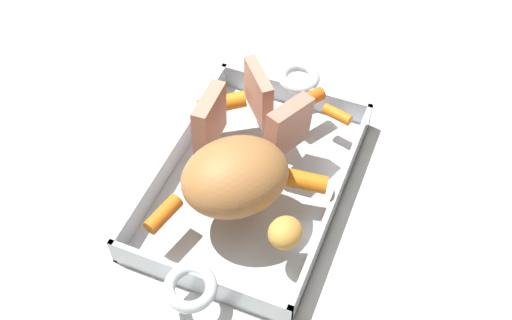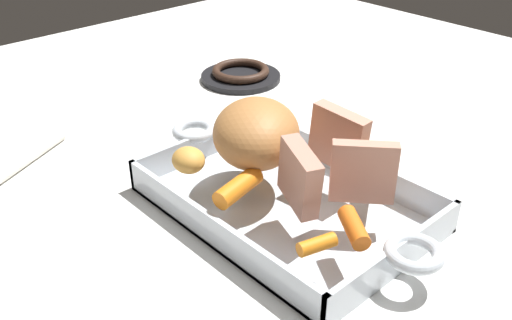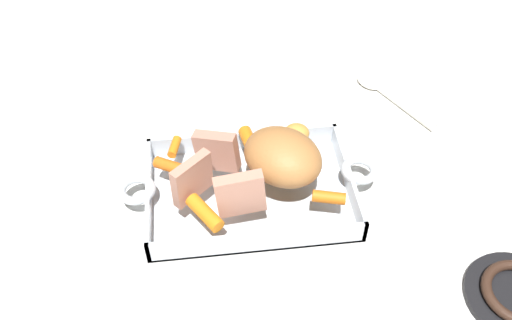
{
  "view_description": "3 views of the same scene",
  "coord_description": "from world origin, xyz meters",
  "px_view_note": "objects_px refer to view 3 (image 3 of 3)",
  "views": [
    {
      "loc": [
        -0.47,
        -0.2,
        0.69
      ],
      "look_at": [
        -0.01,
        -0.01,
        0.08
      ],
      "focal_mm": 43.52,
      "sensor_mm": 36.0,
      "label": 1
    },
    {
      "loc": [
        0.42,
        -0.44,
        0.42
      ],
      "look_at": [
        -0.03,
        -0.03,
        0.07
      ],
      "focal_mm": 40.29,
      "sensor_mm": 36.0,
      "label": 2
    },
    {
      "loc": [
        0.07,
        0.63,
        0.73
      ],
      "look_at": [
        -0.01,
        -0.03,
        0.06
      ],
      "focal_mm": 39.29,
      "sensor_mm": 36.0,
      "label": 3
    }
  ],
  "objects_px": {
    "baby_carrot_northeast": "(174,147)",
    "serving_spoon": "(387,93)",
    "pork_roast": "(283,158)",
    "potato_whole": "(297,133)",
    "roasting_dish": "(250,191)",
    "baby_carrot_southwest": "(250,142)",
    "roast_slice_outer": "(240,194)",
    "baby_carrot_northwest": "(205,213)",
    "baby_carrot_southeast": "(170,166)",
    "roast_slice_thin": "(192,179)",
    "baby_carrot_long": "(329,197)",
    "roast_slice_thick": "(217,151)"
  },
  "relations": [
    {
      "from": "baby_carrot_southwest",
      "to": "roast_slice_thin",
      "type": "bearing_deg",
      "value": 44.39
    },
    {
      "from": "roast_slice_thick",
      "to": "baby_carrot_southeast",
      "type": "relative_size",
      "value": 1.34
    },
    {
      "from": "baby_carrot_northeast",
      "to": "potato_whole",
      "type": "height_order",
      "value": "potato_whole"
    },
    {
      "from": "roasting_dish",
      "to": "baby_carrot_northwest",
      "type": "height_order",
      "value": "baby_carrot_northwest"
    },
    {
      "from": "roast_slice_thin",
      "to": "baby_carrot_long",
      "type": "distance_m",
      "value": 0.22
    },
    {
      "from": "roast_slice_outer",
      "to": "roasting_dish",
      "type": "bearing_deg",
      "value": -107.88
    },
    {
      "from": "roasting_dish",
      "to": "baby_carrot_northwest",
      "type": "bearing_deg",
      "value": 44.96
    },
    {
      "from": "baby_carrot_southeast",
      "to": "baby_carrot_long",
      "type": "height_order",
      "value": "baby_carrot_southeast"
    },
    {
      "from": "roast_slice_outer",
      "to": "baby_carrot_southeast",
      "type": "height_order",
      "value": "roast_slice_outer"
    },
    {
      "from": "roast_slice_outer",
      "to": "roast_slice_thin",
      "type": "bearing_deg",
      "value": -29.72
    },
    {
      "from": "roast_slice_outer",
      "to": "serving_spoon",
      "type": "relative_size",
      "value": 0.37
    },
    {
      "from": "pork_roast",
      "to": "roast_slice_thin",
      "type": "relative_size",
      "value": 1.83
    },
    {
      "from": "pork_roast",
      "to": "roast_slice_outer",
      "type": "bearing_deg",
      "value": 41.17
    },
    {
      "from": "pork_roast",
      "to": "baby_carrot_northwest",
      "type": "xyz_separation_m",
      "value": [
        0.13,
        0.08,
        -0.03
      ]
    },
    {
      "from": "baby_carrot_southeast",
      "to": "baby_carrot_northwest",
      "type": "distance_m",
      "value": 0.12
    },
    {
      "from": "baby_carrot_southwest",
      "to": "roasting_dish",
      "type": "bearing_deg",
      "value": 84.04
    },
    {
      "from": "baby_carrot_southwest",
      "to": "potato_whole",
      "type": "relative_size",
      "value": 1.46
    },
    {
      "from": "roast_slice_thick",
      "to": "baby_carrot_southwest",
      "type": "distance_m",
      "value": 0.08
    },
    {
      "from": "baby_carrot_southeast",
      "to": "baby_carrot_northeast",
      "type": "relative_size",
      "value": 1.27
    },
    {
      "from": "baby_carrot_southwest",
      "to": "roast_slice_thick",
      "type": "bearing_deg",
      "value": 34.66
    },
    {
      "from": "baby_carrot_northwest",
      "to": "roasting_dish",
      "type": "bearing_deg",
      "value": -135.04
    },
    {
      "from": "baby_carrot_southwest",
      "to": "potato_whole",
      "type": "bearing_deg",
      "value": -174.02
    },
    {
      "from": "roast_slice_thick",
      "to": "potato_whole",
      "type": "relative_size",
      "value": 1.57
    },
    {
      "from": "baby_carrot_northwest",
      "to": "potato_whole",
      "type": "distance_m",
      "value": 0.23
    },
    {
      "from": "potato_whole",
      "to": "roast_slice_thin",
      "type": "bearing_deg",
      "value": 30.23
    },
    {
      "from": "baby_carrot_northeast",
      "to": "serving_spoon",
      "type": "xyz_separation_m",
      "value": [
        -0.44,
        -0.16,
        -0.05
      ]
    },
    {
      "from": "baby_carrot_northwest",
      "to": "baby_carrot_long",
      "type": "bearing_deg",
      "value": -177.1
    },
    {
      "from": "pork_roast",
      "to": "serving_spoon",
      "type": "xyz_separation_m",
      "value": [
        -0.26,
        -0.24,
        -0.08
      ]
    },
    {
      "from": "roasting_dish",
      "to": "pork_roast",
      "type": "height_order",
      "value": "pork_roast"
    },
    {
      "from": "roast_slice_thick",
      "to": "serving_spoon",
      "type": "distance_m",
      "value": 0.43
    },
    {
      "from": "baby_carrot_northeast",
      "to": "serving_spoon",
      "type": "relative_size",
      "value": 0.2
    },
    {
      "from": "roast_slice_thin",
      "to": "baby_carrot_southeast",
      "type": "xyz_separation_m",
      "value": [
        0.04,
        -0.06,
        -0.03
      ]
    },
    {
      "from": "roast_slice_outer",
      "to": "potato_whole",
      "type": "xyz_separation_m",
      "value": [
        -0.11,
        -0.15,
        -0.02
      ]
    },
    {
      "from": "roast_slice_thick",
      "to": "serving_spoon",
      "type": "xyz_separation_m",
      "value": [
        -0.36,
        -0.21,
        -0.08
      ]
    },
    {
      "from": "baby_carrot_southeast",
      "to": "baby_carrot_long",
      "type": "distance_m",
      "value": 0.27
    },
    {
      "from": "pork_roast",
      "to": "baby_carrot_southwest",
      "type": "distance_m",
      "value": 0.09
    },
    {
      "from": "pork_roast",
      "to": "serving_spoon",
      "type": "relative_size",
      "value": 0.66
    },
    {
      "from": "roast_slice_thick",
      "to": "baby_carrot_southwest",
      "type": "bearing_deg",
      "value": -145.34
    },
    {
      "from": "roast_slice_thin",
      "to": "baby_carrot_northwest",
      "type": "xyz_separation_m",
      "value": [
        -0.02,
        0.05,
        -0.03
      ]
    },
    {
      "from": "baby_carrot_northeast",
      "to": "pork_roast",
      "type": "bearing_deg",
      "value": 155.35
    },
    {
      "from": "baby_carrot_northeast",
      "to": "serving_spoon",
      "type": "bearing_deg",
      "value": -159.55
    },
    {
      "from": "baby_carrot_northwest",
      "to": "potato_whole",
      "type": "xyz_separation_m",
      "value": [
        -0.17,
        -0.16,
        0.0
      ]
    },
    {
      "from": "baby_carrot_northeast",
      "to": "potato_whole",
      "type": "distance_m",
      "value": 0.22
    },
    {
      "from": "roasting_dish",
      "to": "roast_slice_thick",
      "type": "relative_size",
      "value": 6.21
    },
    {
      "from": "pork_roast",
      "to": "roast_slice_thick",
      "type": "relative_size",
      "value": 1.91
    },
    {
      "from": "pork_roast",
      "to": "baby_carrot_northwest",
      "type": "distance_m",
      "value": 0.16
    },
    {
      "from": "potato_whole",
      "to": "roasting_dish",
      "type": "bearing_deg",
      "value": 41.05
    },
    {
      "from": "roast_slice_thick",
      "to": "potato_whole",
      "type": "height_order",
      "value": "roast_slice_thick"
    },
    {
      "from": "roasting_dish",
      "to": "baby_carrot_northwest",
      "type": "xyz_separation_m",
      "value": [
        0.08,
        0.08,
        0.05
      ]
    },
    {
      "from": "roast_slice_outer",
      "to": "baby_carrot_southeast",
      "type": "relative_size",
      "value": 1.42
    }
  ]
}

